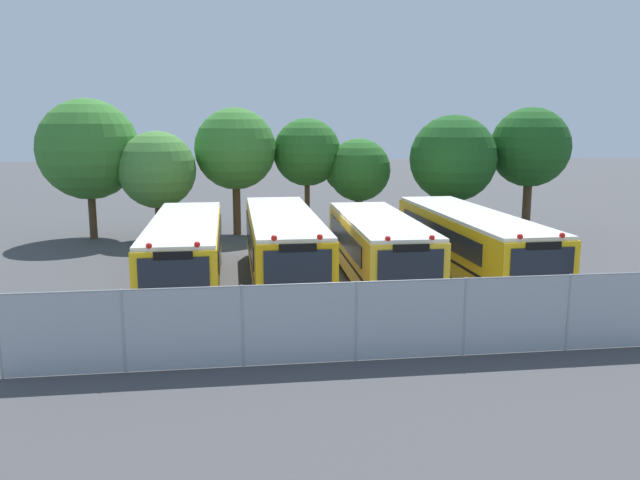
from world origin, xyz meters
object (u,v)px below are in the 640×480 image
at_px(tree_6, 531,148).
at_px(tree_1, 156,168).
at_px(school_bus_0, 186,250).
at_px(school_bus_2, 379,246).
at_px(tree_2, 237,148).
at_px(tree_4, 356,171).
at_px(school_bus_1, 283,245).
at_px(school_bus_3, 470,241).
at_px(tree_0, 91,150).
at_px(tree_3, 309,153).
at_px(tree_5, 453,159).

bearing_deg(tree_6, tree_1, 177.85).
relative_size(school_bus_0, tree_1, 1.94).
xyz_separation_m(school_bus_2, tree_2, (-5.07, 11.22, 3.21)).
xyz_separation_m(tree_2, tree_4, (6.34, -0.10, -1.21)).
height_order(school_bus_1, tree_6, tree_6).
bearing_deg(school_bus_2, school_bus_3, -173.85).
height_order(school_bus_3, tree_2, tree_2).
distance_m(school_bus_2, tree_6, 14.16).
distance_m(school_bus_3, tree_0, 19.54).
distance_m(school_bus_2, tree_0, 16.86).
distance_m(tree_3, tree_6, 11.75).
bearing_deg(tree_5, school_bus_1, -136.96).
bearing_deg(tree_4, tree_0, -179.39).
bearing_deg(tree_1, tree_4, 6.46).
relative_size(school_bus_1, school_bus_3, 0.96).
bearing_deg(tree_4, tree_1, -173.54).
relative_size(school_bus_0, tree_6, 1.60).
bearing_deg(school_bus_0, tree_6, -153.27).
bearing_deg(tree_2, tree_1, -162.51).
bearing_deg(school_bus_3, tree_1, -38.26).
bearing_deg(tree_1, school_bus_2, -47.54).
bearing_deg(school_bus_2, tree_0, -40.29).
height_order(school_bus_2, tree_2, tree_2).
distance_m(tree_4, tree_6, 9.25).
bearing_deg(tree_2, school_bus_0, -100.42).
xyz_separation_m(school_bus_1, tree_3, (2.30, 11.45, 2.82)).
bearing_deg(tree_3, school_bus_1, -101.36).
xyz_separation_m(tree_4, tree_5, (4.74, -1.96, 0.68)).
xyz_separation_m(tree_1, tree_5, (15.12, -0.79, 0.38)).
bearing_deg(tree_1, school_bus_1, -60.21).
distance_m(school_bus_0, tree_2, 11.55).
xyz_separation_m(school_bus_3, tree_5, (2.34, 8.85, 2.64)).
xyz_separation_m(school_bus_1, tree_5, (9.56, 8.93, 2.58)).
xyz_separation_m(school_bus_2, school_bus_3, (3.67, 0.31, 0.04)).
distance_m(tree_1, tree_4, 10.45).
distance_m(school_bus_1, school_bus_3, 7.22).
relative_size(tree_1, tree_5, 0.87).
distance_m(tree_1, tree_5, 15.15).
bearing_deg(tree_4, tree_3, 167.43).
distance_m(school_bus_1, tree_6, 16.76).
xyz_separation_m(school_bus_1, school_bus_3, (7.22, 0.08, -0.05)).
height_order(school_bus_0, tree_6, tree_6).
bearing_deg(tree_6, tree_4, 168.03).
xyz_separation_m(school_bus_1, school_bus_2, (3.55, -0.24, -0.09)).
bearing_deg(school_bus_1, tree_6, -146.99).
bearing_deg(school_bus_1, tree_5, -137.05).
relative_size(tree_0, tree_4, 1.40).
xyz_separation_m(tree_0, tree_2, (7.32, 0.24, 0.04)).
height_order(school_bus_3, tree_5, tree_5).
distance_m(school_bus_2, tree_2, 12.73).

